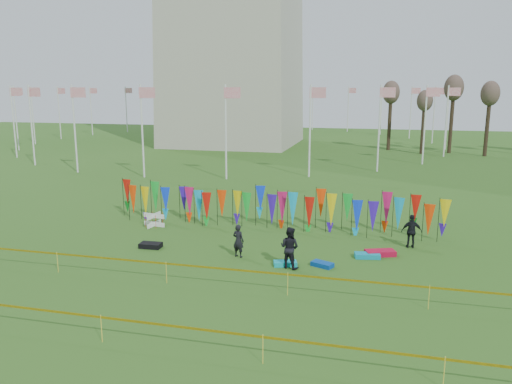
% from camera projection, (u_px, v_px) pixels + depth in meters
% --- Properties ---
extents(ground, '(160.00, 160.00, 0.00)m').
position_uv_depth(ground, '(230.00, 270.00, 21.45)').
color(ground, '#2C5919').
rests_on(ground, ground).
extents(flagpole_ring, '(57.40, 56.16, 8.00)m').
position_uv_depth(flagpole_ring, '(235.00, 115.00, 69.56)').
color(flagpole_ring, silver).
rests_on(flagpole_ring, ground).
extents(banner_row, '(18.64, 0.64, 2.16)m').
position_uv_depth(banner_row, '(271.00, 205.00, 27.74)').
color(banner_row, black).
rests_on(banner_row, ground).
extents(caution_tape_near, '(26.00, 0.02, 0.90)m').
position_uv_depth(caution_tape_near, '(209.00, 268.00, 19.39)').
color(caution_tape_near, '#DDB804').
rests_on(caution_tape_near, ground).
extents(caution_tape_far, '(26.00, 0.02, 0.90)m').
position_uv_depth(caution_tape_far, '(154.00, 325.00, 14.75)').
color(caution_tape_far, '#DDB804').
rests_on(caution_tape_far, ground).
extents(box_kite, '(0.69, 0.69, 0.77)m').
position_uv_depth(box_kite, '(154.00, 220.00, 28.09)').
color(box_kite, red).
rests_on(box_kite, ground).
extents(person_left, '(0.66, 0.55, 1.55)m').
position_uv_depth(person_left, '(238.00, 241.00, 22.93)').
color(person_left, black).
rests_on(person_left, ground).
extents(person_mid, '(1.02, 0.81, 1.83)m').
position_uv_depth(person_mid, '(290.00, 248.00, 21.51)').
color(person_mid, black).
rests_on(person_mid, ground).
extents(person_right, '(1.02, 0.64, 1.66)m').
position_uv_depth(person_right, '(412.00, 231.00, 24.26)').
color(person_right, black).
rests_on(person_right, ground).
extents(kite_bag_turquoise, '(1.11, 0.78, 0.20)m').
position_uv_depth(kite_bag_turquoise, '(285.00, 263.00, 21.92)').
color(kite_bag_turquoise, '#0CADBD').
rests_on(kite_bag_turquoise, ground).
extents(kite_bag_blue, '(1.05, 0.83, 0.20)m').
position_uv_depth(kite_bag_blue, '(322.00, 264.00, 21.82)').
color(kite_bag_blue, '#0A44A6').
rests_on(kite_bag_blue, ground).
extents(kite_bag_red, '(1.50, 1.05, 0.25)m').
position_uv_depth(kite_bag_red, '(380.00, 253.00, 23.25)').
color(kite_bag_red, '#BB0C2F').
rests_on(kite_bag_red, ground).
extents(kite_bag_black, '(1.07, 0.64, 0.24)m').
position_uv_depth(kite_bag_black, '(151.00, 245.00, 24.39)').
color(kite_bag_black, black).
rests_on(kite_bag_black, ground).
extents(kite_bag_teal, '(1.21, 0.73, 0.22)m').
position_uv_depth(kite_bag_teal, '(367.00, 256.00, 22.93)').
color(kite_bag_teal, '#0D94B6').
rests_on(kite_bag_teal, ground).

